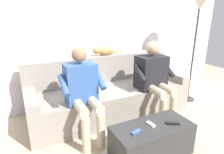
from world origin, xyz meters
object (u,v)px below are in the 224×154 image
at_px(coffee_table, 152,140).
at_px(person_right_seated, 83,89).
at_px(floor_lamp, 199,9).
at_px(remote_blue, 136,132).
at_px(remote_white, 151,124).
at_px(person_left_seated, 154,76).
at_px(cat_on_backrest, 104,51).
at_px(remote_black, 173,123).
at_px(couch, 108,94).

relative_size(coffee_table, person_right_seated, 0.78).
bearing_deg(coffee_table, floor_lamp, -149.24).
relative_size(remote_blue, remote_white, 1.00).
bearing_deg(remote_white, person_right_seated, 34.12).
xyz_separation_m(person_left_seated, remote_blue, (0.77, 0.75, -0.27)).
height_order(cat_on_backrest, remote_black, cat_on_backrest).
bearing_deg(person_right_seated, remote_white, 128.63).
height_order(remote_black, remote_white, same).
xyz_separation_m(person_right_seated, remote_white, (-0.53, 0.66, -0.26)).
distance_m(remote_black, floor_lamp, 1.99).
height_order(couch, remote_black, couch).
relative_size(couch, remote_black, 16.82).
height_order(remote_white, floor_lamp, floor_lamp).
xyz_separation_m(couch, person_right_seated, (0.54, 0.42, 0.33)).
distance_m(cat_on_backrest, remote_blue, 1.54).
distance_m(cat_on_backrest, remote_white, 1.46).
height_order(coffee_table, person_right_seated, person_right_seated).
relative_size(cat_on_backrest, remote_blue, 4.57).
distance_m(cat_on_backrest, remote_black, 1.55).
relative_size(couch, remote_blue, 21.46).
height_order(person_right_seated, floor_lamp, floor_lamp).
xyz_separation_m(remote_blue, remote_black, (-0.45, 0.03, -0.00)).
relative_size(person_left_seated, remote_blue, 10.15).
bearing_deg(person_right_seated, remote_black, 135.18).
height_order(coffee_table, remote_white, remote_white).
bearing_deg(person_left_seated, coffee_table, 52.83).
distance_m(coffee_table, remote_white, 0.19).
relative_size(person_left_seated, floor_lamp, 0.63).
distance_m(coffee_table, floor_lamp, 2.22).
xyz_separation_m(remote_blue, floor_lamp, (-1.73, -0.93, 1.19)).
bearing_deg(floor_lamp, person_right_seated, 5.91).
bearing_deg(cat_on_backrest, couch, 79.50).
relative_size(cat_on_backrest, floor_lamp, 0.28).
height_order(couch, person_left_seated, person_left_seated).
relative_size(person_right_seated, remote_blue, 10.14).
bearing_deg(remote_black, coffee_table, -166.86).
xyz_separation_m(cat_on_backrest, remote_black, (-0.16, 1.44, -0.56)).
height_order(coffee_table, cat_on_backrest, cat_on_backrest).
height_order(coffee_table, floor_lamp, floor_lamp).
distance_m(remote_blue, remote_white, 0.23).
distance_m(remote_white, floor_lamp, 2.11).
bearing_deg(floor_lamp, remote_white, 30.00).
xyz_separation_m(person_left_seated, remote_white, (0.55, 0.69, -0.27)).
relative_size(person_right_seated, remote_white, 10.15).
bearing_deg(remote_blue, coffee_table, 171.76).
distance_m(couch, remote_blue, 1.16).
distance_m(coffee_table, person_right_seated, 0.98).
bearing_deg(remote_white, floor_lamp, -64.52).
bearing_deg(person_right_seated, couch, -142.03).
height_order(remote_blue, remote_white, remote_blue).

